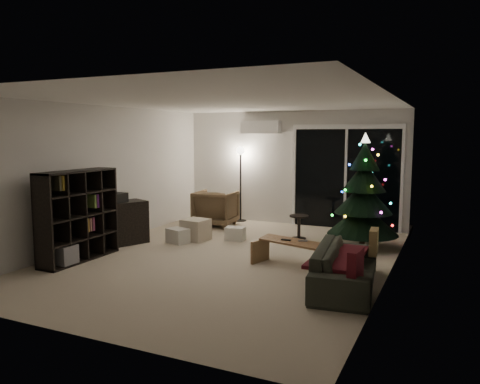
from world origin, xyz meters
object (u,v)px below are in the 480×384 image
object	(u,v)px
christmas_tree	(364,191)
media_cabinet	(112,224)
coffee_table	(295,254)
armchair	(216,208)
sofa	(345,267)
bookshelf	(70,215)

from	to	relation	value
christmas_tree	media_cabinet	bearing A→B (deg)	-156.26
coffee_table	christmas_tree	xyz separation A→B (m)	(0.69, 1.69, 0.81)
media_cabinet	armchair	xyz separation A→B (m)	(0.83, 2.41, -0.00)
armchair	coffee_table	world-z (taller)	armchair
media_cabinet	sofa	size ratio (longest dim) A/B	0.67
coffee_table	sofa	bearing A→B (deg)	-19.92
bookshelf	media_cabinet	xyz separation A→B (m)	(0.00, 1.00, -0.33)
armchair	sofa	world-z (taller)	armchair
media_cabinet	sofa	bearing A→B (deg)	16.33
armchair	christmas_tree	world-z (taller)	christmas_tree
armchair	media_cabinet	bearing A→B (deg)	64.16
armchair	coffee_table	size ratio (longest dim) A/B	0.71
armchair	bookshelf	bearing A→B (deg)	69.47
coffee_table	bookshelf	bearing A→B (deg)	-145.64
bookshelf	christmas_tree	xyz separation A→B (m)	(4.09, 2.80, 0.29)
bookshelf	coffee_table	distance (m)	3.61
sofa	bookshelf	bearing A→B (deg)	89.02
sofa	christmas_tree	world-z (taller)	christmas_tree
media_cabinet	christmas_tree	size ratio (longest dim) A/B	0.62
media_cabinet	coffee_table	world-z (taller)	media_cabinet
coffee_table	armchair	bearing A→B (deg)	154.56
armchair	sofa	size ratio (longest dim) A/B	0.46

